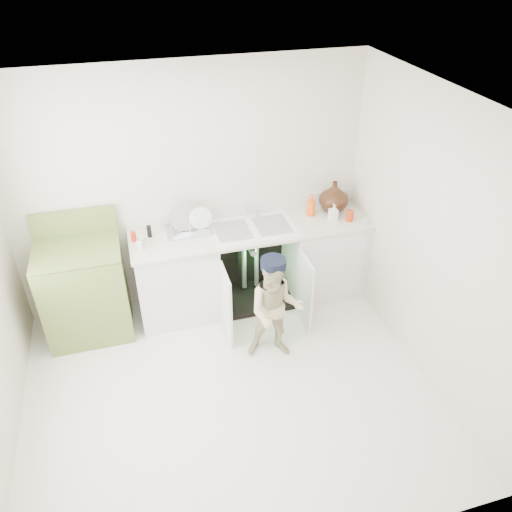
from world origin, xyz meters
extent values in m
plane|color=silver|center=(0.00, 0.00, 0.00)|extent=(3.50, 3.50, 0.00)
cube|color=beige|center=(0.00, 1.50, 1.25)|extent=(3.50, 2.50, 0.02)
cube|color=beige|center=(0.00, -1.50, 1.25)|extent=(3.50, 2.50, 0.02)
cube|color=beige|center=(1.75, 0.00, 1.25)|extent=(2.50, 3.00, 0.02)
plane|color=white|center=(0.00, 0.00, 2.50)|extent=(3.50, 3.50, 0.00)
cube|color=white|center=(-0.25, 1.20, 0.43)|extent=(0.80, 0.60, 0.86)
cube|color=white|center=(1.35, 1.20, 0.43)|extent=(0.80, 0.60, 0.86)
cube|color=black|center=(0.55, 1.47, 0.43)|extent=(0.80, 0.06, 0.86)
cube|color=black|center=(0.55, 1.20, 0.03)|extent=(0.80, 0.60, 0.06)
cylinder|color=gray|center=(0.48, 1.30, 0.45)|extent=(0.05, 0.05, 0.70)
cylinder|color=gray|center=(0.62, 1.30, 0.45)|extent=(0.05, 0.05, 0.70)
cylinder|color=gray|center=(0.55, 1.25, 0.62)|extent=(0.07, 0.18, 0.07)
cube|color=white|center=(0.15, 0.70, 0.40)|extent=(0.03, 0.40, 0.76)
cube|color=white|center=(0.95, 0.70, 0.40)|extent=(0.02, 0.40, 0.76)
cube|color=white|center=(0.55, 1.20, 0.89)|extent=(2.44, 0.64, 0.03)
cube|color=white|center=(0.55, 1.49, 0.98)|extent=(2.44, 0.02, 0.15)
cube|color=white|center=(0.55, 1.20, 0.90)|extent=(0.85, 0.55, 0.02)
cube|color=gray|center=(0.34, 1.20, 0.91)|extent=(0.34, 0.40, 0.01)
cube|color=gray|center=(0.76, 1.20, 0.91)|extent=(0.34, 0.40, 0.01)
cylinder|color=silver|center=(0.55, 1.42, 0.99)|extent=(0.03, 0.03, 0.17)
cylinder|color=silver|center=(0.55, 1.36, 1.06)|extent=(0.02, 0.14, 0.02)
cylinder|color=silver|center=(0.66, 1.42, 0.94)|extent=(0.04, 0.04, 0.06)
cylinder|color=silver|center=(1.68, 0.89, 0.55)|extent=(0.01, 0.01, 0.70)
cube|color=silver|center=(1.68, 0.98, 0.93)|extent=(0.04, 0.02, 0.06)
cube|color=silver|center=(-0.07, 1.32, 0.91)|extent=(0.45, 0.30, 0.02)
cylinder|color=silver|center=(-0.11, 1.34, 0.99)|extent=(0.28, 0.10, 0.27)
cylinder|color=white|center=(0.05, 1.32, 0.98)|extent=(0.22, 0.06, 0.22)
cylinder|color=silver|center=(-0.25, 1.22, 0.99)|extent=(0.01, 0.01, 0.13)
cylinder|color=silver|center=(-0.16, 1.22, 0.99)|extent=(0.01, 0.01, 0.13)
cylinder|color=silver|center=(-0.07, 1.22, 0.99)|extent=(0.01, 0.01, 0.13)
cylinder|color=silver|center=(0.02, 1.22, 0.99)|extent=(0.01, 0.01, 0.13)
cylinder|color=silver|center=(0.11, 1.22, 0.99)|extent=(0.01, 0.01, 0.13)
imported|color=#492114|center=(1.47, 1.34, 1.06)|extent=(0.31, 0.31, 0.33)
imported|color=#F7580D|center=(1.21, 1.30, 1.02)|extent=(0.09, 0.09, 0.24)
imported|color=white|center=(1.39, 1.14, 0.99)|extent=(0.08, 0.08, 0.18)
cylinder|color=#B5310F|center=(1.55, 1.08, 0.96)|extent=(0.08, 0.08, 0.11)
cylinder|color=red|center=(-0.61, 1.28, 0.95)|extent=(0.05, 0.05, 0.10)
cylinder|color=#C4BD90|center=(-0.53, 1.20, 0.94)|extent=(0.06, 0.06, 0.08)
cylinder|color=black|center=(-0.46, 1.32, 0.96)|extent=(0.04, 0.04, 0.12)
cube|color=white|center=(-0.57, 1.10, 0.95)|extent=(0.05, 0.05, 0.09)
cube|color=olive|center=(-1.14, 1.18, 0.47)|extent=(0.78, 0.65, 0.95)
cube|color=olive|center=(-1.14, 1.18, 0.96)|extent=(0.78, 0.65, 0.02)
cube|color=olive|center=(-1.14, 1.46, 1.09)|extent=(0.78, 0.06, 0.25)
cylinder|color=black|center=(-1.33, 1.02, 0.96)|extent=(0.18, 0.18, 0.02)
cylinder|color=silver|center=(-1.33, 1.02, 0.97)|extent=(0.21, 0.21, 0.01)
cylinder|color=black|center=(-1.33, 1.33, 0.96)|extent=(0.18, 0.18, 0.02)
cylinder|color=silver|center=(-1.33, 1.33, 0.97)|extent=(0.21, 0.21, 0.01)
cylinder|color=black|center=(-0.94, 1.02, 0.96)|extent=(0.18, 0.18, 0.02)
cylinder|color=silver|center=(-0.94, 1.02, 0.97)|extent=(0.21, 0.21, 0.01)
cylinder|color=black|center=(-0.94, 1.33, 0.96)|extent=(0.18, 0.18, 0.02)
cylinder|color=silver|center=(-0.94, 1.33, 0.97)|extent=(0.21, 0.21, 0.01)
imported|color=beige|center=(0.53, 0.35, 0.53)|extent=(0.60, 0.51, 1.06)
cylinder|color=black|center=(0.53, 0.35, 1.03)|extent=(0.27, 0.27, 0.09)
cube|color=black|center=(0.55, 0.44, 0.99)|extent=(0.19, 0.13, 0.01)
cube|color=black|center=(0.58, 0.86, 0.72)|extent=(0.07, 0.01, 0.14)
cube|color=#26F23F|center=(0.58, 0.85, 0.72)|extent=(0.06, 0.00, 0.12)
camera|label=1|loc=(-0.58, -2.95, 3.46)|focal=35.00mm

